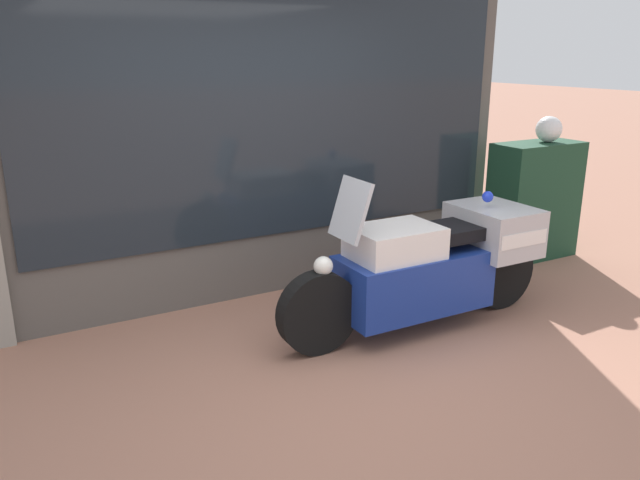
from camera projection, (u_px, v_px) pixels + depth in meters
ground_plane at (346, 390)px, 4.03m from camera, size 60.00×60.00×0.00m
shop_building at (173, 113)px, 5.02m from camera, size 5.63×0.55×3.24m
window_display at (272, 236)px, 5.79m from camera, size 4.17×0.30×1.88m
paramedic_motorcycle at (433, 262)px, 4.87m from camera, size 2.38×0.69×1.25m
utility_cabinet at (534, 201)px, 6.49m from camera, size 0.95×0.45×1.21m
white_helmet at (549, 129)px, 6.32m from camera, size 0.26×0.26×0.26m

